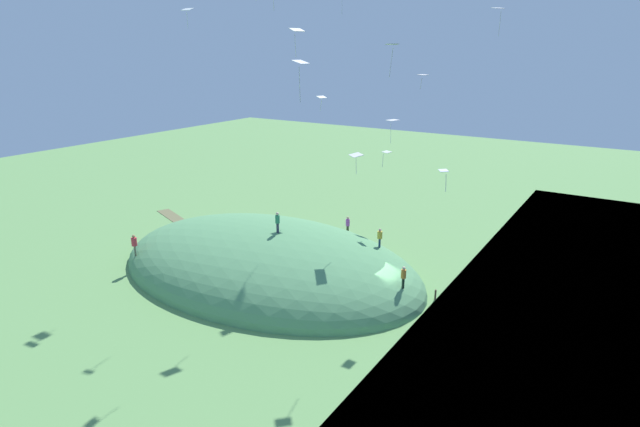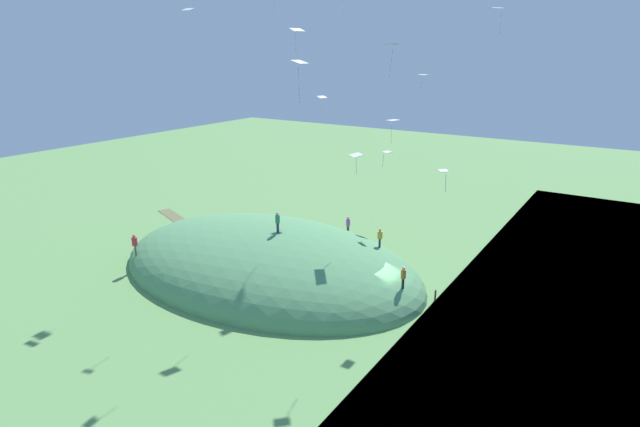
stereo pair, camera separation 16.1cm
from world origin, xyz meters
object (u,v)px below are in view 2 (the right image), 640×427
at_px(kite_14, 188,10).
at_px(kite_6, 499,10).
at_px(person_with_child, 135,242).
at_px(kite_0, 297,31).
at_px(person_near_shore, 403,275).
at_px(kite_12, 356,156).
at_px(person_watching_kites, 380,236).
at_px(kite_3, 322,98).
at_px(person_walking_path, 278,220).
at_px(person_on_hilltop, 348,223).
at_px(kite_1, 423,75).
at_px(kite_13, 393,121).
at_px(kite_10, 387,153).
at_px(kite_2, 300,65).
at_px(kite_8, 444,172).
at_px(kite_7, 392,47).
at_px(mooring_post, 435,295).

bearing_deg(kite_14, kite_6, -148.91).
relative_size(person_with_child, kite_0, 0.88).
distance_m(person_near_shore, kite_12, 9.79).
relative_size(person_watching_kites, kite_3, 1.19).
relative_size(person_walking_path, kite_12, 1.07).
bearing_deg(person_on_hilltop, person_watching_kites, 84.35).
xyz_separation_m(kite_1, kite_13, (5.80, -7.76, -4.60)).
bearing_deg(person_with_child, kite_10, -99.10).
bearing_deg(kite_14, kite_0, -172.60).
relative_size(kite_2, kite_8, 1.52).
bearing_deg(kite_10, kite_3, 4.16).
height_order(kite_0, kite_12, kite_0).
bearing_deg(kite_12, person_on_hilltop, -56.08).
distance_m(kite_6, kite_10, 14.39).
height_order(person_on_hilltop, person_near_shore, person_near_shore).
height_order(kite_3, kite_6, kite_6).
distance_m(person_near_shore, kite_14, 27.35).
bearing_deg(person_near_shore, kite_6, 123.66).
distance_m(person_walking_path, kite_1, 15.70).
distance_m(person_walking_path, kite_6, 24.49).
bearing_deg(kite_2, person_near_shore, -107.60).
xyz_separation_m(kite_10, kite_14, (14.55, 7.98, 11.55)).
height_order(person_with_child, kite_14, kite_14).
distance_m(kite_1, kite_12, 7.62).
xyz_separation_m(person_watching_kites, kite_2, (-1.39, 13.11, 13.70)).
height_order(person_watching_kites, kite_1, kite_1).
relative_size(kite_7, kite_10, 1.57).
relative_size(kite_12, mooring_post, 2.00).
bearing_deg(kite_1, kite_2, 85.67).
bearing_deg(person_near_shore, kite_10, 162.25).
relative_size(kite_0, kite_2, 0.96).
bearing_deg(kite_1, person_watching_kites, 24.27).
distance_m(kite_1, kite_2, 14.30).
distance_m(kite_0, kite_2, 13.27).
bearing_deg(kite_3, kite_14, 42.51).
distance_m(kite_7, kite_8, 8.92).
distance_m(person_walking_path, person_watching_kites, 8.42).
xyz_separation_m(kite_0, mooring_post, (-11.87, -0.72, -18.86)).
distance_m(kite_6, kite_12, 16.73).
relative_size(kite_2, kite_10, 1.58).
relative_size(kite_6, kite_10, 1.56).
height_order(kite_1, kite_10, kite_1).
height_order(person_near_shore, kite_12, kite_12).
relative_size(person_watching_kites, person_with_child, 0.87).
relative_size(person_on_hilltop, kite_12, 1.04).
bearing_deg(kite_1, kite_14, 14.61).
bearing_deg(person_on_hilltop, kite_13, -169.94).
height_order(kite_2, kite_12, kite_2).
relative_size(person_on_hilltop, kite_0, 0.81).
xyz_separation_m(kite_6, kite_14, (21.54, 12.99, 0.02)).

